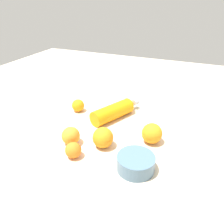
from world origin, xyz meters
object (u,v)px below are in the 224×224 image
(water_bottle, at_px, (116,110))
(orange_1, at_px, (78,105))
(orange_3, at_px, (103,138))
(orange_2, at_px, (152,133))
(orange_0, at_px, (71,136))
(ceramic_bowl, at_px, (136,163))
(orange_4, at_px, (73,150))

(water_bottle, bearing_deg, orange_1, 119.44)
(orange_3, bearing_deg, water_bottle, 10.11)
(water_bottle, height_order, orange_3, orange_3)
(orange_2, distance_m, orange_3, 0.20)
(orange_0, xyz_separation_m, orange_3, (0.03, -0.13, 0.00))
(orange_3, distance_m, ceramic_bowl, 0.18)
(orange_2, xyz_separation_m, ceramic_bowl, (-0.18, 0.01, -0.01))
(orange_0, xyz_separation_m, orange_4, (-0.07, -0.05, -0.01))
(orange_3, xyz_separation_m, orange_4, (-0.10, 0.07, -0.01))
(orange_2, height_order, orange_4, orange_2)
(water_bottle, distance_m, orange_3, 0.24)
(orange_3, bearing_deg, ceramic_bowl, -115.32)
(ceramic_bowl, bearing_deg, orange_2, -3.73)
(orange_1, xyz_separation_m, orange_4, (-0.32, -0.17, -0.00))
(water_bottle, distance_m, orange_0, 0.28)
(orange_0, distance_m, ceramic_bowl, 0.29)
(water_bottle, xyz_separation_m, orange_2, (-0.13, -0.21, 0.00))
(orange_2, bearing_deg, orange_4, 129.86)
(water_bottle, relative_size, orange_2, 3.41)
(orange_3, bearing_deg, orange_2, -58.83)
(water_bottle, relative_size, orange_4, 4.67)
(orange_0, relative_size, orange_4, 1.21)
(orange_0, relative_size, orange_3, 0.89)
(orange_2, relative_size, orange_4, 1.37)
(orange_0, bearing_deg, water_bottle, -17.42)
(water_bottle, height_order, orange_4, water_bottle)
(water_bottle, relative_size, ceramic_bowl, 2.14)
(orange_2, bearing_deg, ceramic_bowl, 176.27)
(orange_1, relative_size, orange_2, 0.76)
(orange_4, bearing_deg, ceramic_bowl, -83.62)
(orange_3, distance_m, orange_4, 0.13)
(water_bottle, xyz_separation_m, ceramic_bowl, (-0.31, -0.20, -0.01))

